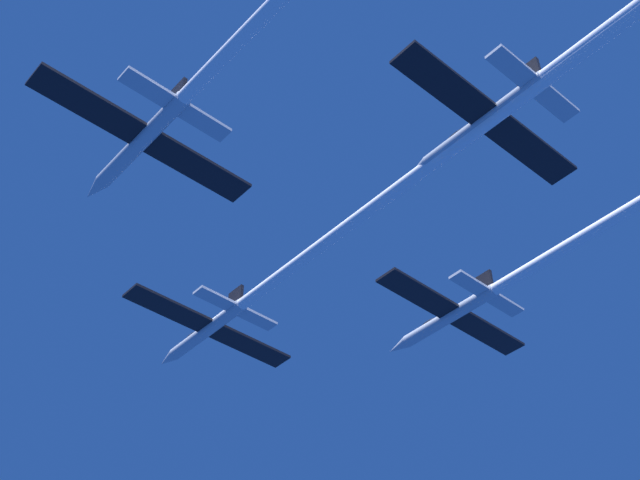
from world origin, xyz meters
name	(u,v)px	position (x,y,z in m)	size (l,w,h in m)	color
jet_lead	(369,210)	(0.78, -25.65, 0.01)	(20.72, 81.71, 3.43)	#B2BAC6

